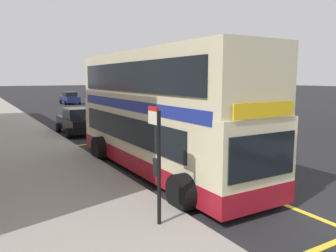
{
  "coord_description": "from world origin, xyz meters",
  "views": [
    {
      "loc": [
        -8.4,
        -4.33,
        3.46
      ],
      "look_at": [
        -1.37,
        7.57,
        1.48
      ],
      "focal_mm": 35.75,
      "sensor_mm": 36.0,
      "label": 1
    }
  ],
  "objects": [
    {
      "name": "parked_car_navy_ahead",
      "position": [
        3.09,
        41.16,
        0.8
      ],
      "size": [
        2.09,
        4.2,
        1.62
      ],
      "rotation": [
        0.0,
        0.0,
        3.11
      ],
      "color": "navy",
      "rests_on": "ground"
    },
    {
      "name": "bus_stop_sign",
      "position": [
        -4.87,
        2.13,
        1.72
      ],
      "size": [
        0.09,
        0.51,
        2.68
      ],
      "color": "black",
      "rests_on": "pavement_near"
    },
    {
      "name": "parked_car_black_distant",
      "position": [
        -2.72,
        16.33,
        0.8
      ],
      "size": [
        2.09,
        4.2,
        1.62
      ],
      "rotation": [
        0.0,
        0.0,
        -0.01
      ],
      "color": "black",
      "rests_on": "ground"
    },
    {
      "name": "double_decker_bus",
      "position": [
        -2.46,
        6.36,
        2.06
      ],
      "size": [
        3.19,
        10.25,
        4.4
      ],
      "color": "beige",
      "rests_on": "ground"
    },
    {
      "name": "parked_car_grey_behind",
      "position": [
        2.76,
        21.71,
        0.8
      ],
      "size": [
        2.09,
        4.2,
        1.62
      ],
      "rotation": [
        0.0,
        0.0,
        3.18
      ],
      "color": "slate",
      "rests_on": "ground"
    },
    {
      "name": "bus_bay_markings",
      "position": [
        -2.54,
        6.15,
        0.01
      ],
      "size": [
        2.92,
        13.24,
        0.01
      ],
      "color": "yellow",
      "rests_on": "ground"
    },
    {
      "name": "ground_plane",
      "position": [
        0.0,
        32.0,
        0.0
      ],
      "size": [
        260.0,
        260.0,
        0.0
      ],
      "primitive_type": "plane",
      "color": "black"
    }
  ]
}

